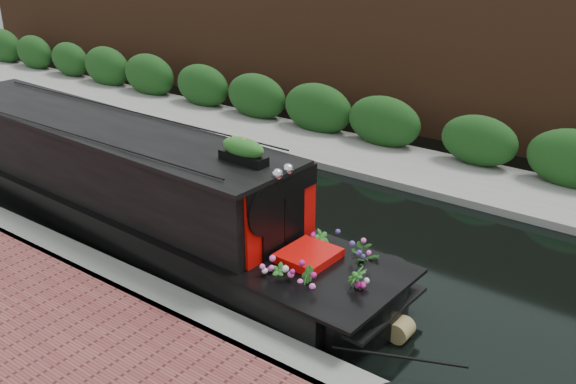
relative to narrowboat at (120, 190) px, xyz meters
The scene contains 7 objects.
ground 2.81m from the narrowboat, 42.75° to the left, with size 80.00×80.00×0.00m, color black.
near_bank_coping 2.59m from the narrowboat, 36.46° to the right, with size 40.00×0.60×0.50m, color slate.
far_bank_path 6.40m from the narrowboat, 71.80° to the left, with size 40.00×2.40×0.34m, color gray.
far_hedge 7.25m from the narrowboat, 74.03° to the left, with size 40.00×1.10×2.80m, color #184116.
far_brick_wall 9.28m from the narrowboat, 77.61° to the left, with size 40.00×1.00×8.00m, color #4F2D1A.
narrowboat is the anchor object (origin of this frame).
rope_fender 5.96m from the narrowboat, ahead, with size 0.31×0.31×0.31m, color olive.
Camera 1 is at (7.16, -8.80, 5.49)m, focal length 40.00 mm.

